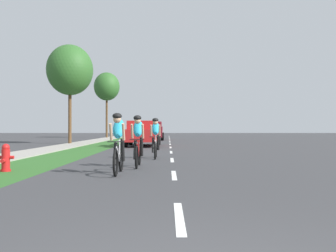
{
  "coord_description": "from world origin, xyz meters",
  "views": [
    {
      "loc": [
        -0.15,
        -2.43,
        1.21
      ],
      "look_at": [
        -0.19,
        20.98,
        1.31
      ],
      "focal_mm": 38.83,
      "sensor_mm": 36.0,
      "label": 1
    }
  ],
  "objects_px": {
    "fire_hydrant_red": "(6,158)",
    "street_tree_far": "(107,87)",
    "cyclist_lead": "(119,143)",
    "cyclist_distant": "(156,138)",
    "pickup_red": "(144,133)",
    "cyclist_trailing": "(139,141)",
    "street_tree_near": "(71,70)",
    "suv_maroon": "(153,130)"
  },
  "relations": [
    {
      "from": "cyclist_distant",
      "to": "street_tree_far",
      "type": "height_order",
      "value": "street_tree_far"
    },
    {
      "from": "pickup_red",
      "to": "street_tree_far",
      "type": "xyz_separation_m",
      "value": [
        -5.58,
        18.94,
        5.2
      ]
    },
    {
      "from": "cyclist_lead",
      "to": "street_tree_far",
      "type": "height_order",
      "value": "street_tree_far"
    },
    {
      "from": "cyclist_lead",
      "to": "cyclist_distant",
      "type": "height_order",
      "value": "same"
    },
    {
      "from": "cyclist_trailing",
      "to": "suv_maroon",
      "type": "bearing_deg",
      "value": 91.35
    },
    {
      "from": "suv_maroon",
      "to": "pickup_red",
      "type": "bearing_deg",
      "value": -90.73
    },
    {
      "from": "cyclist_lead",
      "to": "cyclist_distant",
      "type": "distance_m",
      "value": 4.83
    },
    {
      "from": "cyclist_distant",
      "to": "street_tree_near",
      "type": "height_order",
      "value": "street_tree_near"
    },
    {
      "from": "fire_hydrant_red",
      "to": "suv_maroon",
      "type": "bearing_deg",
      "value": 83.37
    },
    {
      "from": "cyclist_trailing",
      "to": "suv_maroon",
      "type": "relative_size",
      "value": 0.37
    },
    {
      "from": "cyclist_trailing",
      "to": "fire_hydrant_red",
      "type": "bearing_deg",
      "value": -162.17
    },
    {
      "from": "suv_maroon",
      "to": "street_tree_near",
      "type": "bearing_deg",
      "value": -123.61
    },
    {
      "from": "cyclist_lead",
      "to": "street_tree_far",
      "type": "distance_m",
      "value": 34.21
    },
    {
      "from": "pickup_red",
      "to": "street_tree_far",
      "type": "distance_m",
      "value": 20.42
    },
    {
      "from": "suv_maroon",
      "to": "cyclist_trailing",
      "type": "bearing_deg",
      "value": -88.65
    },
    {
      "from": "cyclist_trailing",
      "to": "pickup_red",
      "type": "height_order",
      "value": "pickup_red"
    },
    {
      "from": "cyclist_lead",
      "to": "pickup_red",
      "type": "distance_m",
      "value": 14.35
    },
    {
      "from": "fire_hydrant_red",
      "to": "pickup_red",
      "type": "bearing_deg",
      "value": 78.45
    },
    {
      "from": "cyclist_trailing",
      "to": "cyclist_distant",
      "type": "xyz_separation_m",
      "value": [
        0.43,
        3.08,
        0.0
      ]
    },
    {
      "from": "cyclist_trailing",
      "to": "street_tree_near",
      "type": "xyz_separation_m",
      "value": [
        -6.35,
        15.73,
        4.65
      ]
    },
    {
      "from": "street_tree_near",
      "to": "cyclist_distant",
      "type": "bearing_deg",
      "value": -61.8
    },
    {
      "from": "cyclist_distant",
      "to": "suv_maroon",
      "type": "xyz_separation_m",
      "value": [
        -1.01,
        21.33,
        0.14
      ]
    },
    {
      "from": "street_tree_far",
      "to": "cyclist_trailing",
      "type": "bearing_deg",
      "value": -78.72
    },
    {
      "from": "suv_maroon",
      "to": "street_tree_far",
      "type": "xyz_separation_m",
      "value": [
        -5.73,
        7.2,
        5.08
      ]
    },
    {
      "from": "cyclist_distant",
      "to": "street_tree_far",
      "type": "xyz_separation_m",
      "value": [
        -6.74,
        28.52,
        5.21
      ]
    },
    {
      "from": "cyclist_trailing",
      "to": "street_tree_near",
      "type": "distance_m",
      "value": 17.58
    },
    {
      "from": "cyclist_distant",
      "to": "suv_maroon",
      "type": "relative_size",
      "value": 0.37
    },
    {
      "from": "cyclist_trailing",
      "to": "pickup_red",
      "type": "relative_size",
      "value": 0.34
    },
    {
      "from": "street_tree_far",
      "to": "pickup_red",
      "type": "bearing_deg",
      "value": -73.58
    },
    {
      "from": "cyclist_lead",
      "to": "suv_maroon",
      "type": "height_order",
      "value": "suv_maroon"
    },
    {
      "from": "cyclist_distant",
      "to": "pickup_red",
      "type": "height_order",
      "value": "pickup_red"
    },
    {
      "from": "cyclist_trailing",
      "to": "street_tree_near",
      "type": "height_order",
      "value": "street_tree_near"
    },
    {
      "from": "cyclist_trailing",
      "to": "cyclist_distant",
      "type": "distance_m",
      "value": 3.11
    },
    {
      "from": "pickup_red",
      "to": "street_tree_near",
      "type": "relative_size",
      "value": 0.69
    },
    {
      "from": "fire_hydrant_red",
      "to": "street_tree_far",
      "type": "relative_size",
      "value": 0.1
    },
    {
      "from": "suv_maroon",
      "to": "street_tree_near",
      "type": "height_order",
      "value": "street_tree_near"
    },
    {
      "from": "fire_hydrant_red",
      "to": "pickup_red",
      "type": "relative_size",
      "value": 0.15
    },
    {
      "from": "cyclist_distant",
      "to": "suv_maroon",
      "type": "height_order",
      "value": "suv_maroon"
    },
    {
      "from": "fire_hydrant_red",
      "to": "cyclist_distant",
      "type": "xyz_separation_m",
      "value": [
        3.98,
        4.22,
        0.44
      ]
    },
    {
      "from": "pickup_red",
      "to": "cyclist_lead",
      "type": "bearing_deg",
      "value": -88.6
    },
    {
      "from": "cyclist_trailing",
      "to": "street_tree_far",
      "type": "height_order",
      "value": "street_tree_far"
    },
    {
      "from": "cyclist_lead",
      "to": "cyclist_distant",
      "type": "xyz_separation_m",
      "value": [
        0.8,
        4.77,
        0.0
      ]
    }
  ]
}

